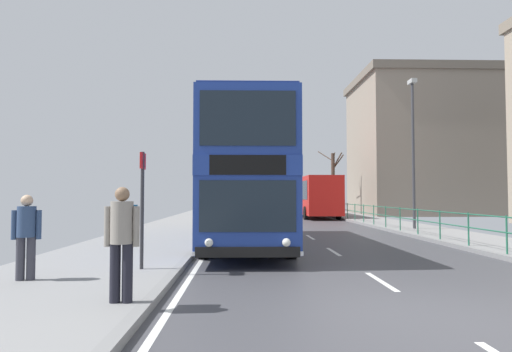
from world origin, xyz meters
name	(u,v)px	position (x,y,z in m)	size (l,w,h in m)	color
ground	(387,313)	(-0.72, 0.00, 0.04)	(15.80, 140.00, 0.20)	#424247
double_decker_bus_main	(247,179)	(-2.67, 9.52, 2.36)	(2.81, 11.57, 4.50)	navy
background_bus_far_lane	(316,196)	(2.92, 28.72, 1.73)	(2.68, 9.60, 3.16)	red
pedestrian_railing_far_kerb	(408,216)	(4.45, 12.94, 0.86)	(0.05, 31.44, 1.07)	#236B4C
pedestrian_with_backpack	(123,234)	(-4.66, 0.37, 1.16)	(0.54, 0.53, 1.75)	black
pedestrian_companion	(26,232)	(-6.98, 2.18, 1.06)	(0.55, 0.39, 1.63)	#383842
bus_stop_sign_near	(142,196)	(-5.06, 3.42, 1.73)	(0.08, 0.44, 2.58)	#2D2D33
street_lamp_far_side	(413,141)	(5.55, 15.11, 4.42)	(0.28, 0.60, 7.36)	#38383D
bare_tree_far_00	(333,181)	(5.47, 34.30, 3.10)	(2.15, 1.87, 5.85)	#423328
background_building_01	(427,145)	(14.47, 34.72, 6.49)	(13.31, 10.85, 12.92)	gray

